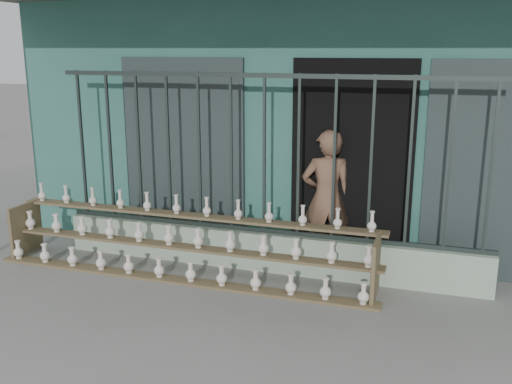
% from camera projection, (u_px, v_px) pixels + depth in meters
% --- Properties ---
extents(ground, '(60.00, 60.00, 0.00)m').
position_uv_depth(ground, '(224.00, 317.00, 5.46)').
color(ground, slate).
extents(workshop_building, '(7.40, 6.60, 3.21)m').
position_uv_depth(workshop_building, '(319.00, 106.00, 8.96)').
color(workshop_building, '#2F655A').
rests_on(workshop_building, ground).
extents(parapet_wall, '(5.00, 0.20, 0.45)m').
position_uv_depth(parapet_wall, '(264.00, 251.00, 6.60)').
color(parapet_wall, '#9BB49A').
rests_on(parapet_wall, ground).
extents(security_fence, '(5.00, 0.04, 1.80)m').
position_uv_depth(security_fence, '(264.00, 155.00, 6.33)').
color(security_fence, '#283330').
rests_on(security_fence, parapet_wall).
extents(shelf_rack, '(4.50, 0.68, 0.85)m').
position_uv_depth(shelf_rack, '(183.00, 244.00, 6.43)').
color(shelf_rack, brown).
rests_on(shelf_rack, ground).
extents(elderly_woman, '(0.69, 0.56, 1.61)m').
position_uv_depth(elderly_woman, '(327.00, 198.00, 6.64)').
color(elderly_woman, brown).
rests_on(elderly_woman, ground).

